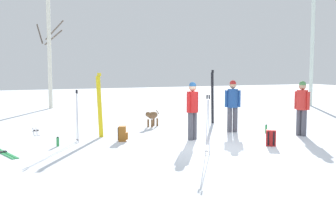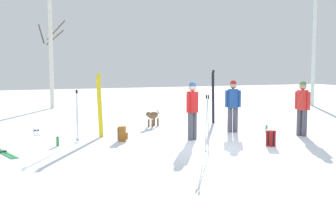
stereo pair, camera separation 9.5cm
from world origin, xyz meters
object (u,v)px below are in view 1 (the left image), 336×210
Objects in this scene: birch_tree_5 at (312,30)px; ski_pair_planted_0 at (100,105)px; ski_pair_lying_0 at (2,152)px; ski_poles_1 at (208,123)px; backpack_0 at (123,134)px; water_bottle_0 at (58,142)px; person_1 at (192,107)px; dog at (152,116)px; person_2 at (233,103)px; backpack_1 at (271,138)px; person_0 at (302,105)px; ski_pair_lying_1 at (36,131)px; ski_poles_0 at (77,114)px; birch_tree_4 at (49,52)px; water_bottle_1 at (266,129)px; ski_pair_planted_1 at (212,97)px.

ski_pair_planted_0 is at bearing -156.73° from birch_tree_5.
ski_pair_lying_0 is 5.23m from ski_poles_1.
backpack_0 reaches higher than ski_pair_lying_0.
water_bottle_0 is (-1.39, -0.99, -0.86)m from ski_pair_planted_0.
person_1 is 2.38× the size of dog.
ski_poles_1 is (-2.36, -2.75, -0.19)m from person_2.
backpack_1 is (3.56, -2.22, 0.00)m from backpack_0.
ski_pair_planted_0 reaches higher than backpack_0.
person_0 reaches higher than ski_pair_lying_1.
person_0 is at bearing -12.95° from ski_poles_0.
ski_pair_lying_1 is (-4.17, 3.37, -0.97)m from person_1.
ski_poles_1 is at bearing -171.30° from backpack_1.
dog is 0.38× the size of ski_pair_lying_1.
birch_tree_4 is (-4.44, 12.65, 2.66)m from backpack_1.
ski_poles_1 reaches higher than ski_pair_lying_0.
birch_tree_5 is (9.01, 8.73, 3.92)m from backpack_1.
person_1 is at bearing -15.39° from ski_poles_0.
backpack_0 is 4.20m from backpack_1.
ski_pair_lying_0 is 1.28× the size of ski_poles_1.
water_bottle_0 is at bearing -95.28° from birch_tree_4.
birch_tree_5 is (13.46, -3.92, 1.26)m from birch_tree_4.
water_bottle_0 is at bearing -146.19° from ski_poles_0.
person_2 is 2.38× the size of dog.
ski_pair_planted_0 is at bearing 24.83° from ski_pair_lying_0.
person_2 reaches higher than dog.
ski_poles_1 reaches higher than backpack_0.
water_bottle_0 is at bearing 172.84° from person_1.
ski_pair_lying_0 is at bearing -160.69° from ski_poles_0.
ski_poles_1 is at bearing -46.69° from ski_poles_0.
ski_pair_planted_0 reaches higher than ski_poles_0.
ski_pair_planted_0 reaches higher than water_bottle_1.
person_2 is 3.89m from backpack_0.
ski_pair_planted_0 is at bearing 170.74° from person_2.
backpack_1 is (1.59, -1.65, -0.77)m from person_1.
backpack_1 is at bearing -41.07° from ski_pair_lying_1.
backpack_1 is at bearing -15.03° from ski_pair_lying_0.
ski_pair_planted_1 is 4.88m from backpack_0.
ski_poles_0 is 5.73× the size of water_bottle_0.
person_2 is at bearing 3.19° from backpack_0.
ski_pair_lying_1 is at bearing -165.89° from birch_tree_5.
ski_pair_planted_0 reaches higher than ski_pair_lying_0.
ski_pair_planted_0 is 3.23m from ski_pair_lying_0.
person_2 is at bearing -144.28° from birch_tree_5.
person_2 is at bearing -23.34° from ski_pair_lying_1.
water_bottle_1 is 12.47m from birch_tree_4.
ski_poles_0 is at bearing 164.61° from person_1.
water_bottle_1 is (1.18, 1.86, -0.08)m from backpack_1.
person_1 reaches higher than dog.
ski_pair_lying_0 is 0.24× the size of birch_tree_5.
ski_poles_1 is 2.22m from backpack_1.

